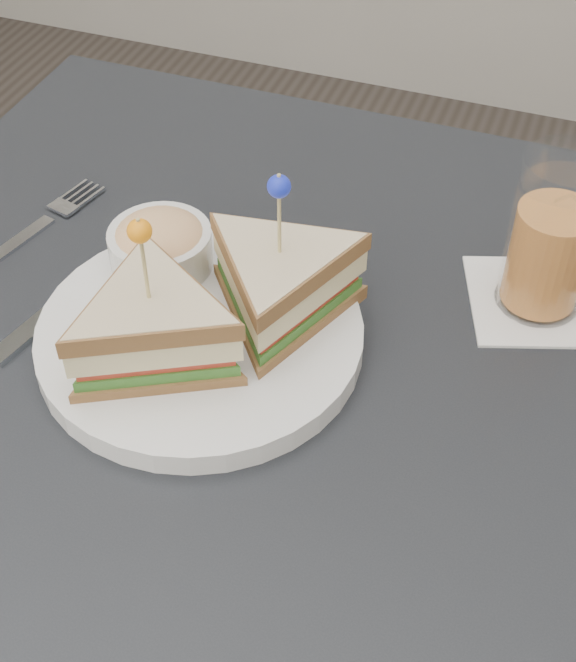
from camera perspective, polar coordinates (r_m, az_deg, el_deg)
The scene contains 5 objects.
table at distance 0.76m, azimuth -0.98°, elevation -7.15°, with size 0.80×0.80×0.75m.
plate_meal at distance 0.70m, azimuth -4.99°, elevation 1.57°, with size 0.29×0.27×0.15m.
cutlery_fork at distance 0.86m, azimuth -15.32°, elevation 6.18°, with size 0.06×0.18×0.01m.
cutlery_knife at distance 0.79m, azimuth -12.55°, elevation 2.74°, with size 0.07×0.23×0.01m.
drink_set at distance 0.75m, azimuth 15.95°, elevation 5.23°, with size 0.14×0.14×0.14m.
Camera 1 is at (0.17, -0.44, 1.27)m, focal length 50.00 mm.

